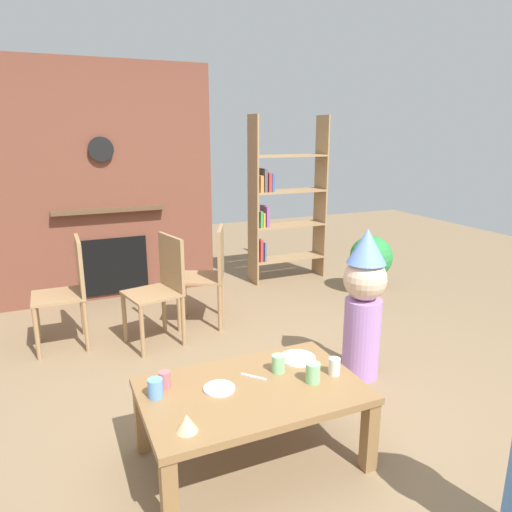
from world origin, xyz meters
The scene contains 18 objects.
ground_plane centered at (0.00, 0.00, 0.00)m, with size 12.00×12.00×0.00m, color #846B4C.
brick_fireplace_feature centered at (-0.56, 2.60, 1.19)m, with size 2.20×0.28×2.40m.
bookshelf centered at (1.36, 2.40, 0.89)m, with size 0.90×0.28×1.90m.
coffee_table centered at (-0.24, -0.44, 0.37)m, with size 1.14×0.72×0.43m.
paper_cup_near_left centered at (0.22, -0.49, 0.48)m, with size 0.06×0.06×0.09m, color silver.
paper_cup_near_right centered at (0.07, -0.52, 0.49)m, with size 0.08×0.08×0.11m, color #8CD18C.
paper_cup_center centered at (-0.66, -0.26, 0.48)m, with size 0.06×0.06×0.09m, color #E5666B.
paper_cup_far_left centered at (-0.72, -0.33, 0.48)m, with size 0.08×0.08×0.10m, color #669EE0.
paper_cup_far_right centered at (-0.04, -0.34, 0.48)m, with size 0.07×0.07×0.10m, color #8CD18C.
paper_plate_front centered at (0.13, -0.25, 0.44)m, with size 0.21×0.21×0.01m, color white.
paper_plate_rear centered at (-0.40, -0.39, 0.44)m, with size 0.16×0.16×0.01m, color white.
birthday_cake_slice centered at (-0.65, -0.66, 0.47)m, with size 0.10×0.10×0.08m, color #EAC68C.
table_fork centered at (-0.19, -0.34, 0.43)m, with size 0.15×0.02×0.01m, color silver.
child_in_pink centered at (0.84, 0.09, 0.57)m, with size 0.30×0.30×1.09m.
dining_chair_left centered at (-1.03, 1.47, 0.51)m, with size 0.40×0.40×0.90m.
dining_chair_middle centered at (-0.33, 1.24, 0.51)m, with size 0.48×0.48×0.90m.
dining_chair_right centered at (0.16, 1.44, 0.51)m, with size 0.53×0.53×0.90m.
potted_plant_tall centered at (2.02, 1.56, 0.36)m, with size 0.46×0.46×0.63m.
Camera 1 is at (-1.11, -2.47, 1.73)m, focal length 33.26 mm.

